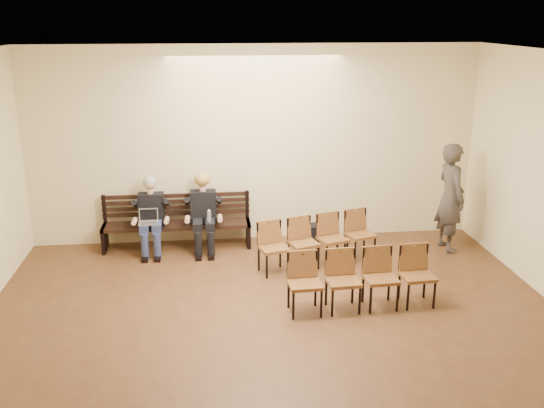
{
  "coord_description": "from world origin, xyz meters",
  "views": [
    {
      "loc": [
        -0.87,
        -5.54,
        3.98
      ],
      "look_at": [
        0.2,
        4.05,
        0.94
      ],
      "focal_mm": 40.0,
      "sensor_mm": 36.0,
      "label": 1
    }
  ],
  "objects": [
    {
      "name": "seated_man",
      "position": [
        -1.85,
        4.53,
        0.65
      ],
      "size": [
        0.54,
        0.75,
        1.3
      ],
      "primitive_type": null,
      "color": "black",
      "rests_on": "ground"
    },
    {
      "name": "ground",
      "position": [
        0.0,
        0.0,
        0.0
      ],
      "size": [
        10.0,
        10.0,
        0.0
      ],
      "primitive_type": "plane",
      "color": "brown",
      "rests_on": "ground"
    },
    {
      "name": "laptop",
      "position": [
        -1.89,
        4.3,
        0.57
      ],
      "size": [
        0.37,
        0.32,
        0.23
      ],
      "primitive_type": "cube",
      "rotation": [
        0.0,
        0.0,
        -0.23
      ],
      "color": "silver",
      "rests_on": "bench"
    },
    {
      "name": "water_bottle",
      "position": [
        -0.86,
        4.26,
        0.56
      ],
      "size": [
        0.08,
        0.08,
        0.23
      ],
      "primitive_type": "cylinder",
      "rotation": [
        0.0,
        0.0,
        -0.22
      ],
      "color": "silver",
      "rests_on": "bench"
    },
    {
      "name": "room_walls",
      "position": [
        0.0,
        0.79,
        2.54
      ],
      "size": [
        8.02,
        10.01,
        3.51
      ],
      "color": "beige",
      "rests_on": "ground"
    },
    {
      "name": "seated_woman",
      "position": [
        -0.95,
        4.53,
        0.65
      ],
      "size": [
        0.56,
        0.77,
        1.29
      ],
      "primitive_type": null,
      "color": "black",
      "rests_on": "ground"
    },
    {
      "name": "bag",
      "position": [
        1.06,
        4.75,
        0.15
      ],
      "size": [
        0.46,
        0.37,
        0.29
      ],
      "primitive_type": "cube",
      "rotation": [
        0.0,
        0.0,
        0.29
      ],
      "color": "black",
      "rests_on": "ground"
    },
    {
      "name": "bench",
      "position": [
        -1.43,
        4.65,
        0.23
      ],
      "size": [
        2.6,
        0.9,
        0.45
      ],
      "primitive_type": "cube",
      "color": "black",
      "rests_on": "ground"
    },
    {
      "name": "chair_row_back",
      "position": [
        1.23,
        2.0,
        0.43
      ],
      "size": [
        2.1,
        0.57,
        0.85
      ],
      "primitive_type": "cube",
      "rotation": [
        0.0,
        0.0,
        0.05
      ],
      "color": "brown",
      "rests_on": "ground"
    },
    {
      "name": "passerby",
      "position": [
        3.3,
        4.06,
        1.09
      ],
      "size": [
        0.61,
        0.85,
        2.18
      ],
      "primitive_type": "imported",
      "rotation": [
        0.0,
        0.0,
        1.69
      ],
      "color": "#3A352F",
      "rests_on": "ground"
    },
    {
      "name": "chair_row_front",
      "position": [
        0.91,
        3.59,
        0.42
      ],
      "size": [
        2.07,
        1.01,
        0.83
      ],
      "primitive_type": "cube",
      "rotation": [
        0.0,
        0.0,
        0.29
      ],
      "color": "brown",
      "rests_on": "ground"
    }
  ]
}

